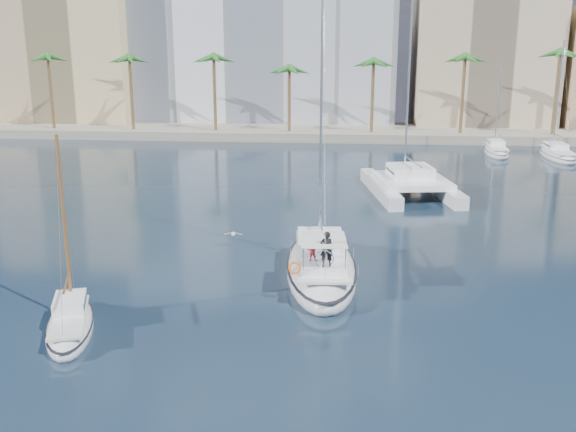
# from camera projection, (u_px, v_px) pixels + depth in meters

# --- Properties ---
(ground) EXTENTS (160.00, 160.00, 0.00)m
(ground) POSITION_uv_depth(u_px,v_px,m) (301.00, 293.00, 33.68)
(ground) COLOR black
(ground) RESTS_ON ground
(quay) EXTENTS (120.00, 14.00, 1.20)m
(quay) POSITION_uv_depth(u_px,v_px,m) (333.00, 132.00, 92.23)
(quay) COLOR gray
(quay) RESTS_ON ground
(building_modern) EXTENTS (42.00, 16.00, 28.00)m
(building_modern) POSITION_uv_depth(u_px,v_px,m) (261.00, 37.00, 101.45)
(building_modern) COLOR silver
(building_modern) RESTS_ON ground
(building_tan_left) EXTENTS (22.00, 14.00, 22.00)m
(building_tan_left) POSITION_uv_depth(u_px,v_px,m) (69.00, 56.00, 101.11)
(building_tan_left) COLOR tan
(building_tan_left) RESTS_ON ground
(building_beige) EXTENTS (20.00, 14.00, 20.00)m
(building_beige) POSITION_uv_depth(u_px,v_px,m) (482.00, 64.00, 96.47)
(building_beige) COLOR tan
(building_beige) RESTS_ON ground
(palm_left) EXTENTS (3.60, 3.60, 12.30)m
(palm_left) POSITION_uv_depth(u_px,v_px,m) (89.00, 63.00, 89.02)
(palm_left) COLOR brown
(palm_left) RESTS_ON ground
(palm_centre) EXTENTS (3.60, 3.60, 12.30)m
(palm_centre) POSITION_uv_depth(u_px,v_px,m) (334.00, 64.00, 85.90)
(palm_centre) COLOR brown
(palm_centre) RESTS_ON ground
(main_sloop) EXTENTS (4.91, 12.55, 18.21)m
(main_sloop) POSITION_uv_depth(u_px,v_px,m) (321.00, 266.00, 36.10)
(main_sloop) COLOR silver
(main_sloop) RESTS_ON ground
(small_sloop) EXTENTS (4.02, 6.80, 9.34)m
(small_sloop) POSITION_uv_depth(u_px,v_px,m) (70.00, 324.00, 29.04)
(small_sloop) COLOR silver
(small_sloop) RESTS_ON ground
(catamaran) EXTENTS (8.36, 13.66, 18.57)m
(catamaran) POSITION_uv_depth(u_px,v_px,m) (410.00, 181.00, 55.96)
(catamaran) COLOR silver
(catamaran) RESTS_ON ground
(seagull) EXTENTS (1.19, 0.51, 0.22)m
(seagull) POSITION_uv_depth(u_px,v_px,m) (233.00, 234.00, 41.13)
(seagull) COLOR silver
(seagull) RESTS_ON ground
(moored_yacht_a) EXTENTS (3.37, 9.52, 11.90)m
(moored_yacht_a) POSITION_uv_depth(u_px,v_px,m) (496.00, 154.00, 77.08)
(moored_yacht_a) COLOR silver
(moored_yacht_a) RESTS_ON ground
(moored_yacht_b) EXTENTS (3.32, 10.83, 13.72)m
(moored_yacht_b) POSITION_uv_depth(u_px,v_px,m) (557.00, 158.00, 74.56)
(moored_yacht_b) COLOR silver
(moored_yacht_b) RESTS_ON ground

